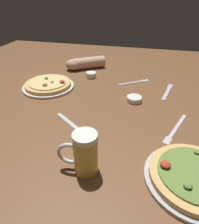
# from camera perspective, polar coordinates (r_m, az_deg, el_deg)

# --- Properties ---
(ground_plane) EXTENTS (2.40, 2.40, 0.03)m
(ground_plane) POSITION_cam_1_polar(r_m,az_deg,el_deg) (0.90, 0.00, -1.89)
(ground_plane) COLOR brown
(pizza_plate_near) EXTENTS (0.29, 0.29, 0.05)m
(pizza_plate_near) POSITION_cam_1_polar(r_m,az_deg,el_deg) (0.67, 25.37, -16.43)
(pizza_plate_near) COLOR #B2B2B7
(pizza_plate_near) RESTS_ON ground_plane
(pizza_plate_far) EXTENTS (0.29, 0.29, 0.05)m
(pizza_plate_far) POSITION_cam_1_polar(r_m,az_deg,el_deg) (1.17, -14.45, 7.56)
(pizza_plate_far) COLOR silver
(pizza_plate_far) RESTS_ON ground_plane
(beer_mug_dark) EXTENTS (0.13, 0.07, 0.14)m
(beer_mug_dark) POSITION_cam_1_polar(r_m,az_deg,el_deg) (0.61, -4.42, -11.71)
(beer_mug_dark) COLOR gold
(beer_mug_dark) RESTS_ON ground_plane
(ramekin_sauce) EXTENTS (0.07, 0.07, 0.03)m
(ramekin_sauce) POSITION_cam_1_polar(r_m,az_deg,el_deg) (1.01, 9.93, 3.69)
(ramekin_sauce) COLOR white
(ramekin_sauce) RESTS_ON ground_plane
(ramekin_butter) EXTENTS (0.06, 0.06, 0.03)m
(ramekin_butter) POSITION_cam_1_polar(r_m,az_deg,el_deg) (1.28, -2.44, 10.60)
(ramekin_butter) COLOR white
(ramekin_butter) RESTS_ON ground_plane
(fork_left) EXTENTS (0.11, 0.23, 0.01)m
(fork_left) POSITION_cam_1_polar(r_m,az_deg,el_deg) (0.86, 20.95, -4.42)
(fork_left) COLOR silver
(fork_left) RESTS_ON ground_plane
(knife_right) EXTENTS (0.19, 0.15, 0.01)m
(knife_right) POSITION_cam_1_polar(r_m,az_deg,el_deg) (0.84, -7.90, -3.52)
(knife_right) COLOR silver
(knife_right) RESTS_ON ground_plane
(fork_spare) EXTENTS (0.18, 0.13, 0.01)m
(fork_spare) POSITION_cam_1_polar(r_m,az_deg,el_deg) (1.22, 10.06, 8.47)
(fork_spare) COLOR silver
(fork_spare) RESTS_ON ground_plane
(knife_spare) EXTENTS (0.07, 0.21, 0.01)m
(knife_spare) POSITION_cam_1_polar(r_m,az_deg,el_deg) (1.16, 18.92, 5.67)
(knife_spare) COLOR silver
(knife_spare) RESTS_ON ground_plane
(diner_arm) EXTENTS (0.26, 0.19, 0.08)m
(diner_arm) POSITION_cam_1_polar(r_m,az_deg,el_deg) (1.41, -4.48, 13.72)
(diner_arm) COLOR tan
(diner_arm) RESTS_ON ground_plane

